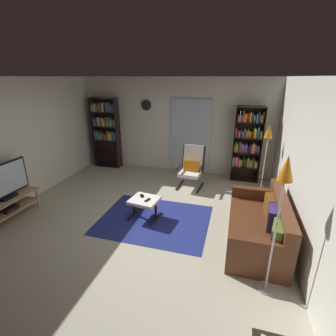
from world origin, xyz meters
The scene contains 18 objects.
ground_plane centered at (0.00, 0.00, 0.00)m, with size 7.02×7.02×0.00m, color #B2AC95.
wall_back centered at (0.00, 2.90, 1.30)m, with size 5.60×0.06×2.60m, color silver.
wall_left centered at (-2.70, 0.00, 1.30)m, with size 0.06×6.00×2.60m, color silver.
wall_right centered at (2.70, 0.00, 1.30)m, with size 0.06×6.00×2.60m, color silver.
glass_door_panel centered at (0.45, 2.83, 1.05)m, with size 1.10×0.01×2.00m, color silver.
area_rug centered at (0.30, 0.12, 0.00)m, with size 2.07×1.61×0.01m, color navy.
tv_stand centered at (-2.38, -0.60, 0.29)m, with size 0.48×1.11×0.44m.
television centered at (-2.38, -0.59, 0.77)m, with size 0.20×1.03×0.67m.
bookshelf_near_tv centered at (-2.06, 2.67, 1.18)m, with size 0.80×0.30×2.05m.
bookshelf_near_sofa centered at (1.95, 2.64, 1.03)m, with size 0.70×0.30×1.93m.
leather_sofa centered at (2.18, -0.05, 0.30)m, with size 0.86×1.78×0.81m.
lounge_armchair centered at (0.68, 1.89, 0.53)m, with size 0.61×0.69×1.02m.
ottoman centered at (0.09, 0.17, 0.33)m, with size 0.58×0.54×0.40m.
tv_remote centered at (0.17, 0.12, 0.41)m, with size 0.04×0.14×0.02m, color black.
cell_phone centered at (0.00, 0.27, 0.40)m, with size 0.07×0.14×0.01m, color black.
floor_lamp_by_sofa centered at (2.22, -1.04, 1.45)m, with size 0.22×0.22×1.83m.
floor_lamp_by_shelf centered at (2.34, 1.96, 1.30)m, with size 0.22×0.22×1.62m.
wall_clock centered at (-0.82, 2.82, 1.85)m, with size 0.29×0.03×0.29m.
Camera 1 is at (1.67, -3.75, 2.59)m, focal length 26.27 mm.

